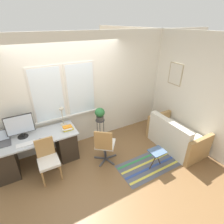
{
  "coord_description": "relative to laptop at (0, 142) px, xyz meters",
  "views": [
    {
      "loc": [
        -1.02,
        -3.04,
        2.88
      ],
      "look_at": [
        0.78,
        0.16,
        0.94
      ],
      "focal_mm": 28.0,
      "sensor_mm": 36.0,
      "label": 1
    }
  ],
  "objects": [
    {
      "name": "office_chair_swivel",
      "position": [
        1.91,
        -0.74,
        -0.3
      ],
      "size": [
        0.57,
        0.57,
        0.9
      ],
      "rotation": [
        0.0,
        0.0,
        2.47
      ],
      "color": "#47474C",
      "rests_on": "ground_plane"
    },
    {
      "name": "mouse",
      "position": [
        0.7,
        -0.24,
        -0.04
      ],
      "size": [
        0.04,
        0.07,
        0.03
      ],
      "color": "slate",
      "rests_on": "desk"
    },
    {
      "name": "desk",
      "position": [
        0.6,
        -0.09,
        -0.4
      ],
      "size": [
        1.72,
        0.66,
        0.73
      ],
      "color": "#B2B7BC",
      "rests_on": "ground_plane"
    },
    {
      "name": "wall_back_with_window",
      "position": [
        1.57,
        0.31,
        0.57
      ],
      "size": [
        9.0,
        0.12,
        2.7
      ],
      "color": "white",
      "rests_on": "ground_plane"
    },
    {
      "name": "laptop",
      "position": [
        0.0,
        0.0,
        0.0
      ],
      "size": [
        0.35,
        0.29,
        0.23
      ],
      "color": "#4C4C51",
      "rests_on": "desk"
    },
    {
      "name": "ground_plane",
      "position": [
        1.58,
        -0.42,
        -0.78
      ],
      "size": [
        14.0,
        14.0,
        0.0
      ],
      "primitive_type": "plane",
      "color": "brown"
    },
    {
      "name": "folding_stool",
      "position": [
        2.8,
        -1.43,
        -0.39
      ],
      "size": [
        0.34,
        0.28,
        0.45
      ],
      "color": "slate",
      "rests_on": "ground_plane"
    },
    {
      "name": "keyboard",
      "position": [
        0.43,
        -0.27,
        -0.04
      ],
      "size": [
        0.36,
        0.14,
        0.02
      ],
      "color": "silver",
      "rests_on": "desk"
    },
    {
      "name": "book_stack",
      "position": [
        1.29,
        -0.16,
        -0.01
      ],
      "size": [
        0.25,
        0.19,
        0.09
      ],
      "color": "yellow",
      "rests_on": "desk"
    },
    {
      "name": "floor_rug_striped",
      "position": [
        2.76,
        -1.34,
        -0.78
      ],
      "size": [
        1.49,
        0.7,
        0.01
      ],
      "color": "#565B6B",
      "rests_on": "ground_plane"
    },
    {
      "name": "couch_loveseat",
      "position": [
        3.69,
        -1.12,
        -0.49
      ],
      "size": [
        0.76,
        1.38,
        0.82
      ],
      "rotation": [
        0.0,
        0.0,
        1.57
      ],
      "color": "silver",
      "rests_on": "ground_plane"
    },
    {
      "name": "desk_chair_wooden",
      "position": [
        0.74,
        -0.55,
        -0.33
      ],
      "size": [
        0.4,
        0.41,
        0.85
      ],
      "rotation": [
        0.0,
        0.0,
        -0.01
      ],
      "color": "#B2844C",
      "rests_on": "ground_plane"
    },
    {
      "name": "desk_lamp",
      "position": [
        1.27,
        0.1,
        0.25
      ],
      "size": [
        0.15,
        0.15,
        0.45
      ],
      "color": "#BCB299",
      "rests_on": "desk"
    },
    {
      "name": "potted_plant",
      "position": [
        2.14,
        -0.03,
        0.07
      ],
      "size": [
        0.25,
        0.25,
        0.32
      ],
      "color": "#514C47",
      "rests_on": "plant_stand"
    },
    {
      "name": "plant_stand",
      "position": [
        2.14,
        -0.03,
        -0.21
      ],
      "size": [
        0.23,
        0.23,
        0.67
      ],
      "color": "#333338",
      "rests_on": "ground_plane"
    },
    {
      "name": "wall_right_with_picture",
      "position": [
        4.2,
        -0.42,
        0.57
      ],
      "size": [
        0.08,
        9.0,
        2.7
      ],
      "color": "white",
      "rests_on": "ground_plane"
    },
    {
      "name": "monitor",
      "position": [
        0.4,
        0.04,
        0.21
      ],
      "size": [
        0.53,
        0.21,
        0.5
      ],
      "color": "black",
      "rests_on": "desk"
    }
  ]
}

